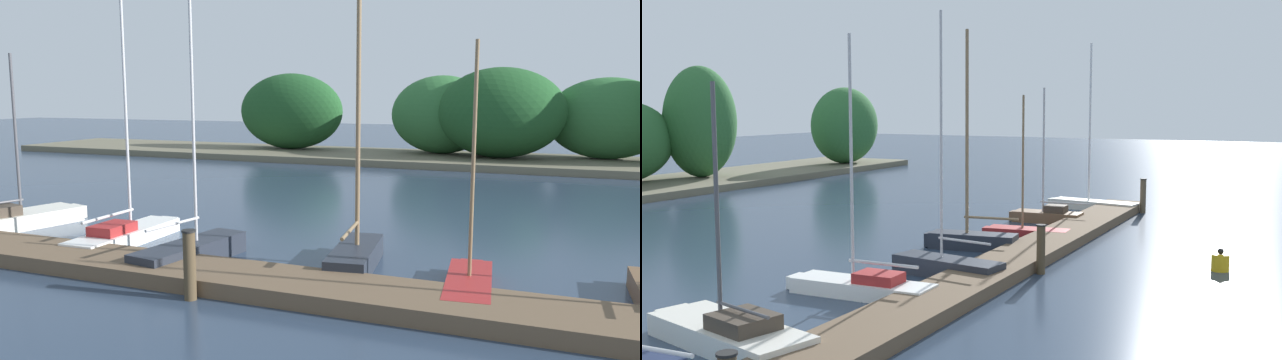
% 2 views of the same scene
% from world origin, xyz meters
% --- Properties ---
extents(dock_pier, '(28.13, 1.80, 0.35)m').
position_xyz_m(dock_pier, '(0.00, 10.50, 0.17)').
color(dock_pier, brown).
rests_on(dock_pier, ground).
extents(sailboat_1, '(2.30, 4.51, 5.34)m').
position_xyz_m(sailboat_1, '(-9.21, 12.94, 0.31)').
color(sailboat_1, silver).
rests_on(sailboat_1, ground).
extents(sailboat_2, '(1.14, 4.14, 6.64)m').
position_xyz_m(sailboat_2, '(-4.76, 12.75, 0.30)').
color(sailboat_2, white).
rests_on(sailboat_2, ground).
extents(sailboat_3, '(1.39, 3.58, 7.46)m').
position_xyz_m(sailboat_3, '(-1.90, 11.79, 0.35)').
color(sailboat_3, '#232833').
rests_on(sailboat_3, ground).
extents(sailboat_4, '(1.33, 3.26, 7.33)m').
position_xyz_m(sailboat_4, '(1.96, 12.86, 0.45)').
color(sailboat_4, '#232833').
rests_on(sailboat_4, ground).
extents(sailboat_5, '(1.21, 3.26, 5.20)m').
position_xyz_m(sailboat_5, '(4.74, 11.96, 0.25)').
color(sailboat_5, maroon).
rests_on(sailboat_5, ground).
extents(sailboat_6, '(1.11, 3.40, 5.54)m').
position_xyz_m(sailboat_6, '(8.39, 12.45, 0.33)').
color(sailboat_6, brown).
rests_on(sailboat_6, ground).
extents(sailboat_7, '(1.57, 4.38, 7.62)m').
position_xyz_m(sailboat_7, '(12.73, 11.83, 0.34)').
color(sailboat_7, silver).
rests_on(sailboat_7, ground).
extents(mooring_piling_1, '(0.29, 0.29, 1.44)m').
position_xyz_m(mooring_piling_1, '(-0.41, 9.43, 0.73)').
color(mooring_piling_1, '#4C3D28').
rests_on(mooring_piling_1, ground).
extents(mooring_piling_2, '(0.30, 0.30, 1.55)m').
position_xyz_m(mooring_piling_2, '(12.76, 9.43, 0.78)').
color(mooring_piling_2, brown).
rests_on(mooring_piling_2, ground).
extents(channel_buoy_0, '(0.52, 0.52, 0.68)m').
position_xyz_m(channel_buoy_0, '(2.28, 4.82, 0.26)').
color(channel_buoy_0, gold).
rests_on(channel_buoy_0, ground).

